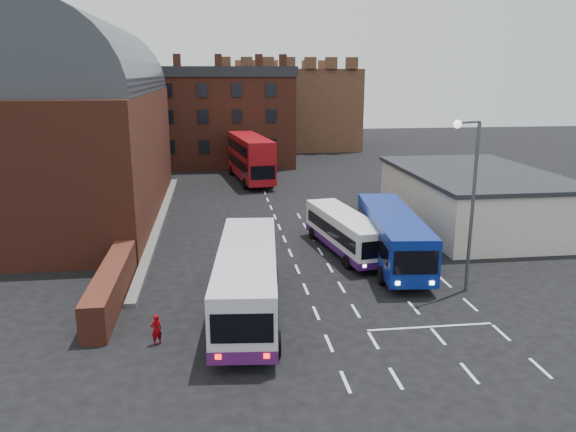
{
  "coord_description": "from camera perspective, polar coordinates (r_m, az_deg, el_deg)",
  "views": [
    {
      "loc": [
        -4.66,
        -26.0,
        11.52
      ],
      "look_at": [
        0.0,
        10.0,
        2.2
      ],
      "focal_mm": 35.0,
      "sensor_mm": 36.0,
      "label": 1
    }
  ],
  "objects": [
    {
      "name": "bus_blue",
      "position": [
        35.15,
        10.58,
        -1.79
      ],
      "size": [
        3.85,
        11.81,
        3.16
      ],
      "rotation": [
        0.0,
        0.0,
        3.04
      ],
      "color": "navy",
      "rests_on": "ground"
    },
    {
      "name": "castle_keep",
      "position": [
        92.78,
        -0.78,
        10.99
      ],
      "size": [
        22.0,
        22.0,
        12.0
      ],
      "primitive_type": "cube",
      "color": "brown",
      "rests_on": "ground"
    },
    {
      "name": "ground",
      "position": [
        28.81,
        2.59,
        -9.18
      ],
      "size": [
        180.0,
        180.0,
        0.0
      ],
      "primitive_type": "plane",
      "color": "black"
    },
    {
      "name": "railway_station",
      "position": [
        48.39,
        -20.55,
        8.9
      ],
      "size": [
        12.0,
        28.0,
        16.0
      ],
      "color": "#602B1E",
      "rests_on": "ground"
    },
    {
      "name": "brick_terrace",
      "position": [
        72.26,
        -8.53,
        9.47
      ],
      "size": [
        22.0,
        10.0,
        11.0
      ],
      "primitive_type": "cube",
      "color": "brown",
      "rests_on": "ground"
    },
    {
      "name": "forecourt_wall",
      "position": [
        30.45,
        -17.49,
        -6.71
      ],
      "size": [
        1.2,
        10.0,
        1.8
      ],
      "primitive_type": "cube",
      "color": "#602B1E",
      "rests_on": "ground"
    },
    {
      "name": "pedestrian_red",
      "position": [
        25.47,
        -13.24,
        -11.17
      ],
      "size": [
        0.6,
        0.54,
        1.39
      ],
      "primitive_type": "imported",
      "rotation": [
        0.0,
        0.0,
        3.66
      ],
      "color": "#820207",
      "rests_on": "ground"
    },
    {
      "name": "bus_white_outbound",
      "position": [
        27.39,
        -4.17,
        -6.11
      ],
      "size": [
        3.87,
        12.26,
        3.29
      ],
      "rotation": [
        0.0,
        0.0,
        -0.09
      ],
      "color": "silver",
      "rests_on": "ground"
    },
    {
      "name": "cream_building",
      "position": [
        45.54,
        18.39,
        1.79
      ],
      "size": [
        10.4,
        16.4,
        4.25
      ],
      "color": "beige",
      "rests_on": "ground"
    },
    {
      "name": "bus_red_double",
      "position": [
        60.77,
        -3.85,
        5.93
      ],
      "size": [
        4.44,
        12.51,
        4.9
      ],
      "rotation": [
        0.0,
        0.0,
        3.28
      ],
      "color": "maroon",
      "rests_on": "ground"
    },
    {
      "name": "street_lamp",
      "position": [
        30.49,
        17.97,
        2.47
      ],
      "size": [
        1.75,
        0.95,
        9.26
      ],
      "rotation": [
        0.0,
        0.0,
        0.42
      ],
      "color": "#4C4E50",
      "rests_on": "ground"
    },
    {
      "name": "bus_white_inbound",
      "position": [
        36.82,
        5.81,
        -1.42
      ],
      "size": [
        3.67,
        9.71,
        2.59
      ],
      "rotation": [
        0.0,
        0.0,
        3.3
      ],
      "color": "white",
      "rests_on": "ground"
    },
    {
      "name": "pedestrian_beige",
      "position": [
        25.87,
        -6.31,
        -10.42
      ],
      "size": [
        0.71,
        0.57,
        1.4
      ],
      "primitive_type": "imported",
      "rotation": [
        0.0,
        0.0,
        3.07
      ],
      "color": "#C0AB8D",
      "rests_on": "ground"
    }
  ]
}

